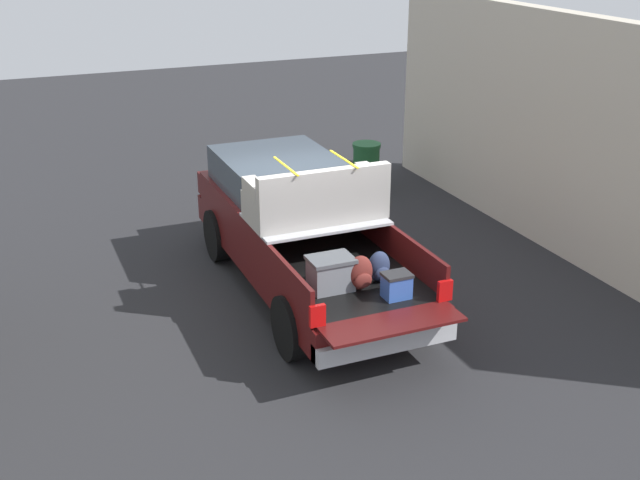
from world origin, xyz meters
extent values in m
plane|color=#262628|center=(0.00, 0.00, 0.00)|extent=(40.00, 40.00, 0.00)
cube|color=#470F0F|center=(0.00, 0.00, 0.63)|extent=(5.50, 1.92, 0.43)
cube|color=black|center=(-1.20, 0.00, 0.87)|extent=(2.80, 1.80, 0.04)
cube|color=#470F0F|center=(-1.20, 0.93, 1.10)|extent=(2.80, 0.06, 0.50)
cube|color=#470F0F|center=(-1.20, -0.93, 1.10)|extent=(2.80, 0.06, 0.50)
cube|color=#470F0F|center=(0.17, 0.00, 1.10)|extent=(0.06, 1.80, 0.50)
cube|color=#470F0F|center=(-2.88, 0.00, 0.87)|extent=(0.55, 1.80, 0.04)
cube|color=#B2B2B7|center=(-0.43, 0.00, 1.37)|extent=(1.25, 1.92, 0.04)
cube|color=#470F0F|center=(1.35, 0.00, 1.10)|extent=(2.30, 1.92, 0.50)
cube|color=#2D3842|center=(1.25, 0.00, 1.62)|extent=(1.94, 1.76, 0.54)
cube|color=#470F0F|center=(2.70, 0.00, 1.04)|extent=(0.40, 1.82, 0.38)
cube|color=#B2B2B7|center=(-2.72, 0.00, 0.54)|extent=(0.24, 1.92, 0.24)
cube|color=red|center=(-2.62, 0.88, 1.03)|extent=(0.06, 0.20, 0.28)
cube|color=red|center=(-2.62, -0.88, 1.03)|extent=(0.06, 0.20, 0.28)
cylinder|color=black|center=(1.75, 0.88, 0.44)|extent=(0.88, 0.30, 0.88)
cylinder|color=black|center=(1.75, -0.88, 0.44)|extent=(0.88, 0.30, 0.88)
cylinder|color=black|center=(-1.75, 0.88, 0.44)|extent=(0.88, 0.30, 0.88)
cylinder|color=black|center=(-1.75, -0.88, 0.44)|extent=(0.88, 0.30, 0.88)
cube|color=slate|center=(-1.75, 0.33, 1.09)|extent=(0.40, 0.55, 0.41)
cube|color=#505359|center=(-1.75, 0.33, 1.32)|extent=(0.44, 0.59, 0.05)
ellipsoid|color=maroon|center=(-1.90, -0.02, 1.13)|extent=(0.20, 0.36, 0.48)
ellipsoid|color=maroon|center=(-2.01, -0.02, 1.06)|extent=(0.09, 0.25, 0.21)
ellipsoid|color=#283351|center=(-1.76, -0.37, 1.10)|extent=(0.20, 0.32, 0.43)
ellipsoid|color=#283351|center=(-1.87, -0.37, 1.04)|extent=(0.09, 0.22, 0.19)
cube|color=#3359B2|center=(-2.30, -0.35, 1.04)|extent=(0.26, 0.34, 0.30)
cube|color=#262628|center=(-2.30, -0.35, 1.21)|extent=(0.28, 0.36, 0.04)
cube|color=#9E9993|center=(-0.43, 0.00, 1.60)|extent=(0.86, 1.97, 0.42)
cube|color=#9E9993|center=(-0.78, 0.00, 2.01)|extent=(0.16, 1.97, 0.40)
cube|color=#9E9993|center=(-0.38, 0.89, 1.92)|extent=(0.62, 0.20, 0.22)
cube|color=#9E9993|center=(-0.38, -0.89, 1.92)|extent=(0.62, 0.20, 0.22)
cube|color=yellow|center=(-0.43, 0.44, 2.22)|extent=(0.96, 0.03, 0.02)
cube|color=yellow|center=(-0.43, -0.44, 2.22)|extent=(0.96, 0.03, 0.02)
cube|color=beige|center=(-0.04, -4.74, 2.01)|extent=(10.66, 0.36, 4.01)
cylinder|color=#1E592D|center=(4.22, -3.09, 0.45)|extent=(0.56, 0.56, 0.90)
cylinder|color=#1E592D|center=(4.22, -3.09, 0.94)|extent=(0.60, 0.60, 0.08)
camera|label=1|loc=(-10.36, 4.09, 5.48)|focal=44.42mm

